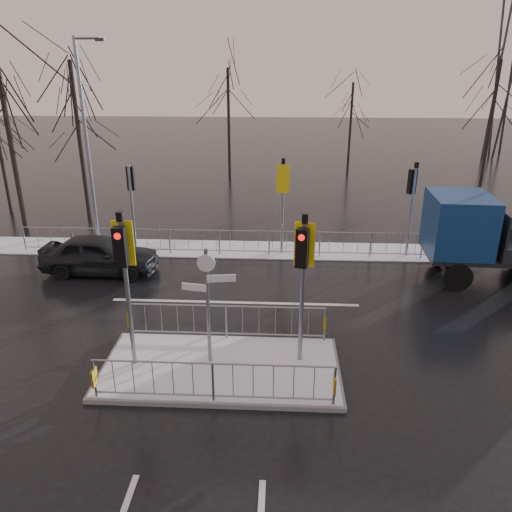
{
  "coord_description": "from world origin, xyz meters",
  "views": [
    {
      "loc": [
        1.45,
        -10.64,
        7.35
      ],
      "look_at": [
        0.72,
        3.4,
        1.8
      ],
      "focal_mm": 35.0,
      "sensor_mm": 36.0,
      "label": 1
    }
  ],
  "objects_px": {
    "car_far_lane": "(100,254)",
    "street_lamp_left": "(88,135)",
    "traffic_island": "(220,357)",
    "flatbed_truck": "(484,236)"
  },
  "relations": [
    {
      "from": "traffic_island",
      "to": "flatbed_truck",
      "type": "height_order",
      "value": "traffic_island"
    },
    {
      "from": "car_far_lane",
      "to": "street_lamp_left",
      "type": "distance_m",
      "value": 5.31
    },
    {
      "from": "street_lamp_left",
      "to": "traffic_island",
      "type": "bearing_deg",
      "value": -55.93
    },
    {
      "from": "car_far_lane",
      "to": "flatbed_truck",
      "type": "bearing_deg",
      "value": -88.05
    },
    {
      "from": "traffic_island",
      "to": "street_lamp_left",
      "type": "height_order",
      "value": "street_lamp_left"
    },
    {
      "from": "car_far_lane",
      "to": "street_lamp_left",
      "type": "height_order",
      "value": "street_lamp_left"
    },
    {
      "from": "car_far_lane",
      "to": "street_lamp_left",
      "type": "bearing_deg",
      "value": 21.52
    },
    {
      "from": "flatbed_truck",
      "to": "car_far_lane",
      "type": "bearing_deg",
      "value": -179.38
    },
    {
      "from": "car_far_lane",
      "to": "flatbed_truck",
      "type": "height_order",
      "value": "flatbed_truck"
    },
    {
      "from": "traffic_island",
      "to": "flatbed_truck",
      "type": "relative_size",
      "value": 0.9
    }
  ]
}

